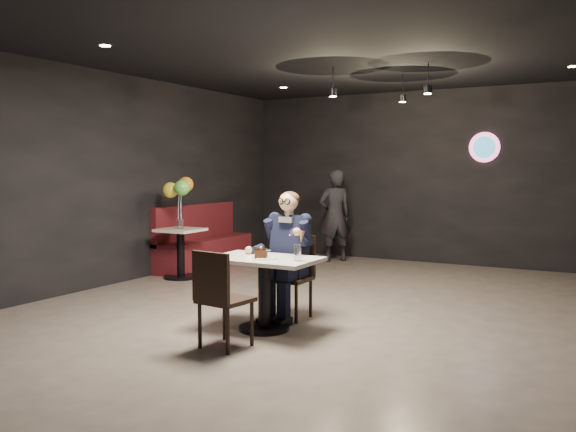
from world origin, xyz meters
The scene contains 17 objects.
floor centered at (0.00, 0.00, 0.00)m, with size 9.00×9.00×0.00m, color slate.
wall_sign centered at (0.80, 4.47, 2.00)m, with size 0.50×0.06×0.50m, color pink, non-canonical shape.
pendant_lights centered at (0.00, 2.00, 2.88)m, with size 1.40×1.20×0.36m, color black.
main_table centered at (-0.33, -0.74, 0.38)m, with size 1.10×0.70×0.75m, color white.
chair_far centered at (-0.33, -0.19, 0.46)m, with size 0.42×0.46×0.92m, color black.
chair_near centered at (-0.33, -1.42, 0.46)m, with size 0.42×0.46×0.92m, color black.
seated_man centered at (-0.33, -0.19, 0.72)m, with size 0.60×0.80×1.44m, color black.
dessert_plate centered at (-0.24, -0.82, 0.76)m, with size 0.22×0.22×0.01m, color white.
cake_slice centered at (-0.31, -0.82, 0.80)m, with size 0.12×0.09×0.08m, color black.
mint_leaf centered at (-0.22, -0.83, 0.84)m, with size 0.06×0.04×0.01m, color #2A823C.
sundae_glass centered at (0.07, -0.76, 0.83)m, with size 0.07×0.07×0.16m, color silver.
wafer_cone centered at (0.13, -0.79, 0.99)m, with size 0.06×0.06×0.12m, color tan.
booth_bench centered at (-3.25, 2.18, 0.52)m, with size 0.52×2.09×1.05m, color #480F14.
side_table centered at (-2.95, 1.18, 0.37)m, with size 0.59×0.59×0.74m, color white.
balloon_vase centered at (-2.95, 1.18, 0.82)m, with size 0.10×0.10×0.15m, color silver.
balloon_bunch centered at (-2.95, 1.18, 1.25)m, with size 0.43×0.43×0.70m, color yellow.
passerby centered at (-1.62, 3.82, 0.81)m, with size 0.59×0.39×1.63m, color black.
Camera 1 is at (2.85, -5.99, 1.66)m, focal length 38.00 mm.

